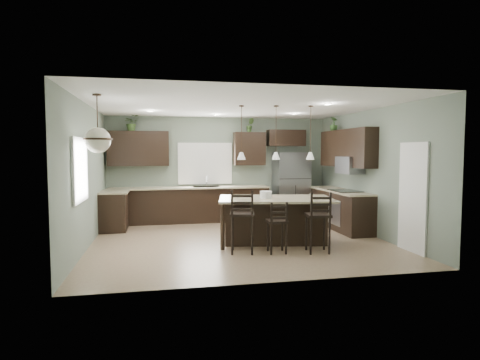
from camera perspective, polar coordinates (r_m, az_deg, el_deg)
The scene contains 33 objects.
ground at distance 8.51m, azimuth -0.13°, elevation -8.62°, with size 6.00×6.00×0.00m, color #9E8466.
pantry_door at distance 8.09m, azimuth 23.36°, elevation -2.29°, with size 0.04×0.82×2.04m, color white.
window_back at distance 10.96m, azimuth -4.98°, elevation 2.36°, with size 1.35×0.02×1.00m, color white.
window_left at distance 7.48m, azimuth -21.88°, elevation 1.34°, with size 0.02×1.10×1.00m, color white.
left_return_cabs at distance 10.01m, azimuth -17.50°, elevation -4.28°, with size 0.60×0.90×0.90m, color black.
left_return_countertop at distance 9.95m, azimuth -17.44°, elevation -1.60°, with size 0.66×0.96×0.04m, color #BEB68F.
back_lower_cabs at distance 10.72m, azimuth -7.17°, elevation -3.59°, with size 4.20×0.60×0.90m, color black.
back_countertop at distance 10.65m, azimuth -7.18°, elevation -1.09°, with size 4.20×0.66×0.04m, color #BEB68F.
sink_inset at distance 10.69m, azimuth -4.78°, elevation -0.98°, with size 0.70×0.45×0.01m, color gray.
faucet at distance 10.65m, azimuth -4.76°, elevation -0.21°, with size 0.02×0.02×0.28m, color silver.
back_upper_left at distance 10.74m, azimuth -14.24°, elevation 4.36°, with size 1.55×0.34×0.90m, color black.
back_upper_right at distance 11.00m, azimuth 1.34°, elevation 4.47°, with size 0.85×0.34×0.90m, color black.
fridge_header at distance 11.28m, azimuth 6.58°, elevation 5.96°, with size 1.05×0.34×0.45m, color black.
right_lower_cabs at distance 10.10m, azimuth 14.10°, elevation -4.14°, with size 0.60×2.35×0.90m, color black.
right_countertop at distance 10.04m, azimuth 14.04°, elevation -1.49°, with size 0.66×2.35×0.04m, color #BEB68F.
cooktop at distance 9.79m, azimuth 14.74°, elevation -1.49°, with size 0.58×0.75×0.02m, color black.
wall_oven_front at distance 9.73m, azimuth 13.17°, elevation -4.44°, with size 0.01×0.72×0.60m, color gray.
right_upper_cabs at distance 10.06m, azimuth 14.92°, elevation 4.38°, with size 0.34×2.35×0.90m, color black.
microwave at distance 9.80m, azimuth 15.32°, elevation 2.05°, with size 0.40×0.75×0.40m, color gray.
refrigerator at distance 11.12m, azimuth 7.26°, elevation -0.85°, with size 0.90×0.74×1.85m, color gray.
kitchen_island at distance 8.28m, azimuth 5.07°, elevation -5.73°, with size 2.28×1.30×0.92m, color black.
serving_dish at distance 8.19m, azimuth 3.70°, elevation -2.07°, with size 0.24×0.24×0.14m, color silver.
bar_stool_left at distance 7.39m, azimuth 0.31°, elevation -5.86°, with size 0.44×0.44×1.19m, color black.
bar_stool_center at distance 7.44m, azimuth 5.27°, elevation -6.69°, with size 0.36×0.36×0.96m, color black.
bar_stool_right at distance 7.57m, azimuth 11.01°, elevation -5.88°, with size 0.42×0.42×1.14m, color black.
pendant_left at distance 8.13m, azimuth 0.20°, elevation 6.75°, with size 0.17×0.17×1.10m, color white, non-canonical shape.
pendant_center at distance 8.17m, azimuth 5.15°, elevation 6.72°, with size 0.17×0.17×1.10m, color silver, non-canonical shape.
pendant_right at distance 8.28m, azimuth 10.01°, elevation 6.64°, with size 0.17×0.17×1.10m, color white, non-canonical shape.
chandelier at distance 6.97m, azimuth -19.61°, elevation 7.56°, with size 0.46×0.46×0.96m, color beige, non-canonical shape.
plant_back_left at distance 10.75m, azimuth -15.16°, elevation 7.86°, with size 0.38×0.33×0.42m, color #395826.
plant_back_right at distance 11.00m, azimuth 1.44°, elevation 7.81°, with size 0.21×0.17×0.38m, color #395826.
plant_right_wall at distance 10.70m, azimuth 13.17°, elevation 7.78°, with size 0.21×0.21×0.37m, color #315525.
room_shell at distance 8.31m, azimuth -0.13°, elevation 2.89°, with size 6.00×6.00×6.00m.
Camera 1 is at (-1.62, -8.15, 1.86)m, focal length 30.00 mm.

